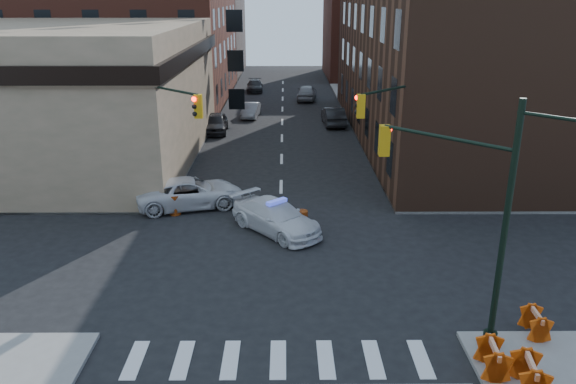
{
  "coord_description": "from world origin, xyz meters",
  "views": [
    {
      "loc": [
        0.22,
        -21.68,
        10.85
      ],
      "look_at": [
        0.37,
        2.82,
        2.2
      ],
      "focal_mm": 35.0,
      "sensor_mm": 36.0,
      "label": 1
    }
  ],
  "objects_px": {
    "parked_car_wnear": "(216,123)",
    "barricade_se_a": "(535,323)",
    "pedestrian_a": "(162,183)",
    "barrel_road": "(302,220)",
    "parked_car_wfar": "(251,110)",
    "barrel_bank": "(175,205)",
    "barricade_nw_a": "(111,188)",
    "parked_car_enear": "(333,116)",
    "police_car": "(276,217)",
    "pedestrian_b": "(98,191)",
    "pickup": "(190,193)"
  },
  "relations": [
    {
      "from": "parked_car_wnear",
      "to": "barrel_road",
      "type": "bearing_deg",
      "value": -74.43
    },
    {
      "from": "police_car",
      "to": "parked_car_wnear",
      "type": "height_order",
      "value": "parked_car_wnear"
    },
    {
      "from": "barricade_nw_a",
      "to": "barrel_road",
      "type": "bearing_deg",
      "value": -20.48
    },
    {
      "from": "pedestrian_b",
      "to": "barrel_bank",
      "type": "distance_m",
      "value": 4.17
    },
    {
      "from": "parked_car_enear",
      "to": "barrel_bank",
      "type": "xyz_separation_m",
      "value": [
        -10.0,
        -21.17,
        -0.26
      ]
    },
    {
      "from": "barricade_se_a",
      "to": "police_car",
      "type": "bearing_deg",
      "value": 46.38
    },
    {
      "from": "pickup",
      "to": "pedestrian_b",
      "type": "relative_size",
      "value": 3.08
    },
    {
      "from": "parked_car_wfar",
      "to": "parked_car_enear",
      "type": "xyz_separation_m",
      "value": [
        7.42,
        -3.37,
        0.14
      ]
    },
    {
      "from": "barricade_nw_a",
      "to": "pickup",
      "type": "bearing_deg",
      "value": -13.35
    },
    {
      "from": "parked_car_enear",
      "to": "barricade_nw_a",
      "type": "bearing_deg",
      "value": 50.29
    },
    {
      "from": "parked_car_wfar",
      "to": "barricade_nw_a",
      "type": "bearing_deg",
      "value": -100.97
    },
    {
      "from": "pedestrian_a",
      "to": "pickup",
      "type": "bearing_deg",
      "value": 14.35
    },
    {
      "from": "parked_car_wnear",
      "to": "barricade_se_a",
      "type": "xyz_separation_m",
      "value": [
        14.0,
        -29.73,
        -0.21
      ]
    },
    {
      "from": "police_car",
      "to": "parked_car_wnear",
      "type": "distance_m",
      "value": 21.37
    },
    {
      "from": "parked_car_enear",
      "to": "pedestrian_a",
      "type": "relative_size",
      "value": 2.54
    },
    {
      "from": "pickup",
      "to": "police_car",
      "type": "bearing_deg",
      "value": -141.67
    },
    {
      "from": "pickup",
      "to": "barricade_se_a",
      "type": "height_order",
      "value": "pickup"
    },
    {
      "from": "pedestrian_a",
      "to": "police_car",
      "type": "bearing_deg",
      "value": 6.38
    },
    {
      "from": "parked_car_wfar",
      "to": "parked_car_enear",
      "type": "bearing_deg",
      "value": -18.82
    },
    {
      "from": "parked_car_wfar",
      "to": "pedestrian_a",
      "type": "height_order",
      "value": "pedestrian_a"
    },
    {
      "from": "police_car",
      "to": "barrel_bank",
      "type": "distance_m",
      "value": 5.76
    },
    {
      "from": "parked_car_wfar",
      "to": "barrel_road",
      "type": "height_order",
      "value": "parked_car_wfar"
    },
    {
      "from": "parked_car_wnear",
      "to": "barrel_bank",
      "type": "xyz_separation_m",
      "value": [
        0.0,
        -18.43,
        -0.26
      ]
    },
    {
      "from": "parked_car_enear",
      "to": "barricade_nw_a",
      "type": "relative_size",
      "value": 3.69
    },
    {
      "from": "police_car",
      "to": "pedestrian_a",
      "type": "distance_m",
      "value": 7.57
    },
    {
      "from": "parked_car_wfar",
      "to": "pedestrian_b",
      "type": "relative_size",
      "value": 2.15
    },
    {
      "from": "parked_car_wnear",
      "to": "pedestrian_b",
      "type": "xyz_separation_m",
      "value": [
        -4.1,
        -17.86,
        0.28
      ]
    },
    {
      "from": "pedestrian_b",
      "to": "barricade_se_a",
      "type": "xyz_separation_m",
      "value": [
        18.1,
        -11.87,
        -0.49
      ]
    },
    {
      "from": "pickup",
      "to": "barricade_se_a",
      "type": "relative_size",
      "value": 4.92
    },
    {
      "from": "pickup",
      "to": "barrel_road",
      "type": "relative_size",
      "value": 5.99
    },
    {
      "from": "barrel_road",
      "to": "barrel_bank",
      "type": "height_order",
      "value": "barrel_bank"
    },
    {
      "from": "pedestrian_b",
      "to": "barrel_road",
      "type": "bearing_deg",
      "value": -24.67
    },
    {
      "from": "pedestrian_b",
      "to": "barrel_bank",
      "type": "height_order",
      "value": "pedestrian_b"
    },
    {
      "from": "barricade_se_a",
      "to": "parked_car_wfar",
      "type": "bearing_deg",
      "value": 20.07
    },
    {
      "from": "police_car",
      "to": "pedestrian_b",
      "type": "distance_m",
      "value": 9.82
    },
    {
      "from": "police_car",
      "to": "pedestrian_a",
      "type": "xyz_separation_m",
      "value": [
        -6.29,
        4.19,
        0.35
      ]
    },
    {
      "from": "parked_car_enear",
      "to": "barricade_se_a",
      "type": "distance_m",
      "value": 32.72
    },
    {
      "from": "parked_car_enear",
      "to": "pickup",
      "type": "bearing_deg",
      "value": 61.98
    },
    {
      "from": "pedestrian_a",
      "to": "barrel_bank",
      "type": "relative_size",
      "value": 1.78
    },
    {
      "from": "parked_car_wfar",
      "to": "barrel_bank",
      "type": "height_order",
      "value": "parked_car_wfar"
    },
    {
      "from": "parked_car_wfar",
      "to": "parked_car_wnear",
      "type": "bearing_deg",
      "value": -107.32
    },
    {
      "from": "pickup",
      "to": "parked_car_enear",
      "type": "distance_m",
      "value": 22.12
    },
    {
      "from": "pedestrian_a",
      "to": "barricade_se_a",
      "type": "bearing_deg",
      "value": -1.32
    },
    {
      "from": "pedestrian_b",
      "to": "parked_car_wnear",
      "type": "bearing_deg",
      "value": 65.83
    },
    {
      "from": "pickup",
      "to": "barrel_road",
      "type": "xyz_separation_m",
      "value": [
        5.93,
        -3.1,
        -0.32
      ]
    },
    {
      "from": "pedestrian_a",
      "to": "barrel_road",
      "type": "bearing_deg",
      "value": 12.87
    },
    {
      "from": "police_car",
      "to": "barricade_se_a",
      "type": "distance_m",
      "value": 12.54
    },
    {
      "from": "pedestrian_b",
      "to": "police_car",
      "type": "bearing_deg",
      "value": -28.12
    },
    {
      "from": "pedestrian_a",
      "to": "parked_car_wfar",
      "type": "bearing_deg",
      "value": 121.07
    },
    {
      "from": "barricade_se_a",
      "to": "barricade_nw_a",
      "type": "height_order",
      "value": "barricade_nw_a"
    }
  ]
}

